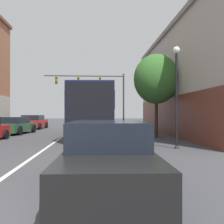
% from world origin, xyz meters
% --- Properties ---
extents(lane_center_line, '(0.14, 43.04, 0.01)m').
position_xyz_m(lane_center_line, '(0.00, 15.52, 0.00)').
color(lane_center_line, silver).
rests_on(lane_center_line, ground_plane).
extents(building_right_storefront, '(9.00, 18.95, 7.79)m').
position_xyz_m(building_right_storefront, '(11.79, 16.55, 4.02)').
color(building_right_storefront, '#B7B2A3').
rests_on(building_right_storefront, ground_plane).
extents(bus, '(3.24, 12.35, 3.26)m').
position_xyz_m(bus, '(2.20, 16.37, 1.84)').
color(bus, navy).
rests_on(bus, ground_plane).
extents(hatchback_foreground, '(2.04, 4.57, 1.41)m').
position_xyz_m(hatchback_foreground, '(2.51, 2.50, 0.66)').
color(hatchback_foreground, black).
rests_on(hatchback_foreground, ground_plane).
extents(parked_car_left_near, '(2.44, 4.49, 1.30)m').
position_xyz_m(parked_car_left_near, '(-3.93, 17.64, 0.63)').
color(parked_car_left_near, '#285633').
rests_on(parked_car_left_near, ground_plane).
extents(parked_car_left_mid, '(2.31, 4.48, 1.40)m').
position_xyz_m(parked_car_left_mid, '(-4.10, 24.19, 0.68)').
color(parked_car_left_mid, red).
rests_on(parked_car_left_mid, ground_plane).
extents(traffic_signal_gantry, '(9.08, 0.36, 6.14)m').
position_xyz_m(traffic_signal_gantry, '(2.30, 27.02, 4.62)').
color(traffic_signal_gantry, '#333338').
rests_on(traffic_signal_gantry, ground_plane).
extents(street_lamp, '(0.32, 0.32, 4.58)m').
position_xyz_m(street_lamp, '(5.86, 8.64, 2.68)').
color(street_lamp, black).
rests_on(street_lamp, ground_plane).
extents(street_tree_near, '(3.01, 2.71, 5.52)m').
position_xyz_m(street_tree_near, '(6.26, 14.28, 3.85)').
color(street_tree_near, '#3D2D1E').
rests_on(street_tree_near, ground_plane).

